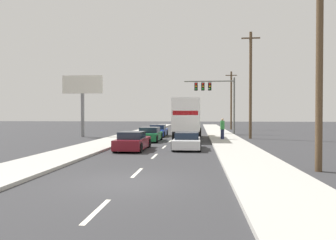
{
  "coord_description": "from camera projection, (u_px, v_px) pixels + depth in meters",
  "views": [
    {
      "loc": [
        2.47,
        -10.47,
        2.36
      ],
      "look_at": [
        -0.1,
        15.75,
        1.9
      ],
      "focal_mm": 32.98,
      "sensor_mm": 36.0,
      "label": 1
    }
  ],
  "objects": [
    {
      "name": "lane_markings",
      "position": [
        173.0,
        139.0,
        29.93
      ],
      "size": [
        0.14,
        57.0,
        0.01
      ],
      "color": "silver",
      "rests_on": "ground_plane"
    },
    {
      "name": "pedestrian_near_corner",
      "position": [
        222.0,
        129.0,
        28.01
      ],
      "size": [
        0.38,
        0.38,
        1.89
      ],
      "color": "#1E233F",
      "rests_on": "sidewalk_right"
    },
    {
      "name": "utility_pole_near",
      "position": [
        319.0,
        67.0,
        12.71
      ],
      "size": [
        1.8,
        0.28,
        8.41
      ],
      "color": "brown",
      "rests_on": "ground_plane"
    },
    {
      "name": "car_green",
      "position": [
        150.0,
        135.0,
        27.36
      ],
      "size": [
        1.9,
        4.33,
        1.25
      ],
      "color": "#196B38",
      "rests_on": "ground_plane"
    },
    {
      "name": "utility_pole_mid",
      "position": [
        251.0,
        84.0,
        30.23
      ],
      "size": [
        1.8,
        0.28,
        10.46
      ],
      "color": "brown",
      "rests_on": "ground_plane"
    },
    {
      "name": "sidewalk_right",
      "position": [
        225.0,
        138.0,
        30.11
      ],
      "size": [
        2.98,
        80.0,
        0.14
      ],
      "primitive_type": "cube",
      "color": "#B2AFA8",
      "rests_on": "ground_plane"
    },
    {
      "name": "traffic_signal_mast",
      "position": [
        211.0,
        91.0,
        37.72
      ],
      "size": [
        6.16,
        0.69,
        6.87
      ],
      "color": "#595B56",
      "rests_on": "ground_plane"
    },
    {
      "name": "car_white",
      "position": [
        187.0,
        141.0,
        21.11
      ],
      "size": [
        1.89,
        4.02,
        1.16
      ],
      "color": "white",
      "rests_on": "ground_plane"
    },
    {
      "name": "ground_plane",
      "position": [
        177.0,
        135.0,
        35.57
      ],
      "size": [
        140.0,
        140.0,
        0.0
      ],
      "primitive_type": "plane",
      "color": "#333335"
    },
    {
      "name": "roadside_billboard",
      "position": [
        82.0,
        93.0,
        32.6
      ],
      "size": [
        4.34,
        0.36,
        6.5
      ],
      "color": "slate",
      "rests_on": "ground_plane"
    },
    {
      "name": "box_truck",
      "position": [
        188.0,
        117.0,
        29.5
      ],
      "size": [
        2.62,
        9.11,
        3.77
      ],
      "color": "white",
      "rests_on": "ground_plane"
    },
    {
      "name": "car_blue",
      "position": [
        158.0,
        131.0,
        33.5
      ],
      "size": [
        1.83,
        4.64,
        1.26
      ],
      "color": "#1E389E",
      "rests_on": "ground_plane"
    },
    {
      "name": "car_maroon",
      "position": [
        133.0,
        142.0,
        20.54
      ],
      "size": [
        1.88,
        4.28,
        1.24
      ],
      "color": "maroon",
      "rests_on": "ground_plane"
    },
    {
      "name": "sidewalk_left",
      "position": [
        123.0,
        137.0,
        31.09
      ],
      "size": [
        2.98,
        80.0,
        0.14
      ],
      "primitive_type": "cube",
      "color": "#B2AFA8",
      "rests_on": "ground_plane"
    },
    {
      "name": "utility_pole_far",
      "position": [
        231.0,
        100.0,
        48.96
      ],
      "size": [
        1.8,
        0.28,
        9.2
      ],
      "color": "brown",
      "rests_on": "ground_plane"
    }
  ]
}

